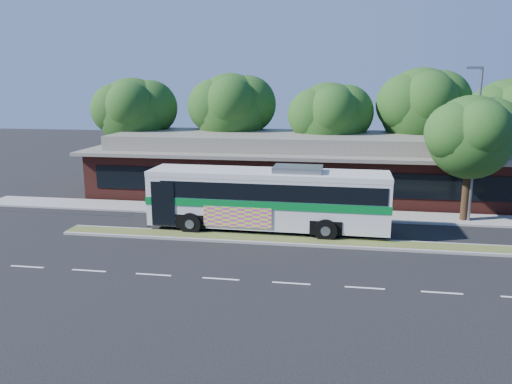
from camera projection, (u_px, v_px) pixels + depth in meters
ground at (300, 246)px, 25.54m from camera, size 120.00×120.00×0.00m
median_strip at (301, 241)px, 26.10m from camera, size 26.00×1.10×0.15m
sidewalk at (308, 213)px, 31.70m from camera, size 44.00×2.60×0.12m
parking_lot at (74, 193)px, 38.00m from camera, size 14.00×12.00×0.01m
plaza_building at (313, 165)px, 37.62m from camera, size 33.20×11.20×4.45m
lamp_post at (475, 141)px, 28.79m from camera, size 0.93×0.18×9.07m
tree_bg_a at (139, 112)px, 41.18m from camera, size 6.47×5.80×8.63m
tree_bg_b at (236, 108)px, 40.84m from camera, size 6.69×6.00×9.00m
tree_bg_c at (334, 117)px, 38.73m from camera, size 6.24×5.60×8.26m
tree_bg_d at (427, 106)px, 38.44m from camera, size 6.91×6.20×9.37m
transit_bus at (269, 195)px, 27.72m from camera, size 13.36×3.31×3.73m
sedan at (174, 188)px, 36.35m from camera, size 4.81×2.40×1.34m
sidewalk_tree at (477, 135)px, 29.01m from camera, size 5.43×4.87×7.51m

